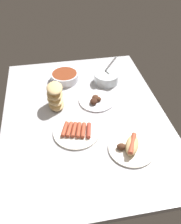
{
  "coord_description": "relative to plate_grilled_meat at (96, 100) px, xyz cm",
  "views": [
    {
      "loc": [
        -96.9,
        13.99,
        89.56
      ],
      "look_at": [
        -2.25,
        -3.22,
        3.0
      ],
      "focal_mm": 37.87,
      "sensor_mm": 36.0,
      "label": 1
    }
  ],
  "objects": [
    {
      "name": "bread_stack",
      "position": [
        0.2,
        23.65,
        6.16
      ],
      "size": [
        13.79,
        10.9,
        14.4
      ],
      "color": "#DBB77A",
      "rests_on": "ground_plane"
    },
    {
      "name": "ground_plane",
      "position": [
        -9.55,
        8.79,
        -2.54
      ],
      "size": [
        120.0,
        90.0,
        3.0
      ],
      "primitive_type": "cube",
      "color": "#B2B2B7"
    },
    {
      "name": "plate_sausages",
      "position": [
        -22.92,
        14.95,
        -0.03
      ],
      "size": [
        23.88,
        23.88,
        3.17
      ],
      "color": "white",
      "rests_on": "ground_plane"
    },
    {
      "name": "bowl_chili",
      "position": [
        25.8,
        16.03,
        1.91
      ],
      "size": [
        17.98,
        17.98,
        5.41
      ],
      "color": "white",
      "rests_on": "ground_plane"
    },
    {
      "name": "plate_hotdog_assembled",
      "position": [
        -38.57,
        -9.32,
        0.81
      ],
      "size": [
        22.25,
        22.25,
        5.61
      ],
      "color": "white",
      "rests_on": "ground_plane"
    },
    {
      "name": "bowl_coleslaw",
      "position": [
        18.74,
        -10.51,
        2.53
      ],
      "size": [
        15.75,
        15.75,
        16.07
      ],
      "color": "silver",
      "rests_on": "ground_plane"
    },
    {
      "name": "plate_grilled_meat",
      "position": [
        0.0,
        0.0,
        0.0
      ],
      "size": [
        20.81,
        20.81,
        4.17
      ],
      "color": "white",
      "rests_on": "ground_plane"
    }
  ]
}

